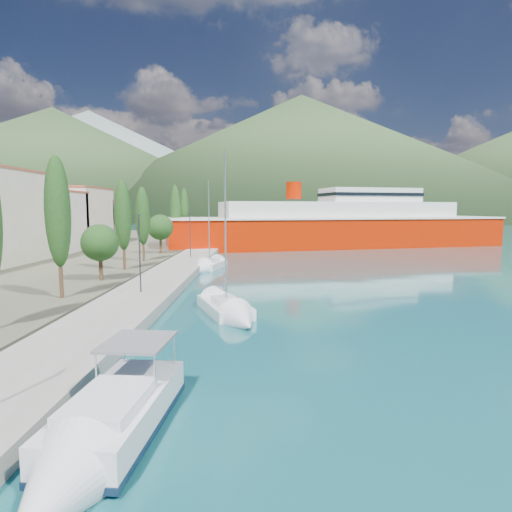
{
  "coord_description": "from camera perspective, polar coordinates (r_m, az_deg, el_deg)",
  "views": [
    {
      "loc": [
        0.3,
        -20.01,
        7.28
      ],
      "look_at": [
        0.0,
        14.0,
        3.5
      ],
      "focal_mm": 30.0,
      "sensor_mm": 36.0,
      "label": 1
    }
  ],
  "objects": [
    {
      "name": "lamp_posts",
      "position": [
        35.3,
        -14.77,
        0.93
      ],
      "size": [
        0.15,
        45.48,
        6.06
      ],
      "color": "#2D2D33",
      "rests_on": "quay"
    },
    {
      "name": "quay",
      "position": [
        47.45,
        -10.81,
        -2.11
      ],
      "size": [
        5.0,
        88.0,
        0.8
      ],
      "primitive_type": "cube",
      "color": "gray",
      "rests_on": "ground"
    },
    {
      "name": "sailboat_near",
      "position": [
        28.53,
        -3.04,
        -7.78
      ],
      "size": [
        5.4,
        8.72,
        12.06
      ],
      "color": "silver",
      "rests_on": "ground"
    },
    {
      "name": "motor_cruiser",
      "position": [
        14.27,
        -20.25,
        -22.25
      ],
      "size": [
        3.27,
        9.08,
        3.29
      ],
      "color": "black",
      "rests_on": "ground"
    },
    {
      "name": "ferry",
      "position": [
        83.56,
        10.97,
        3.9
      ],
      "size": [
        65.83,
        29.52,
        12.81
      ],
      "color": "#B81900",
      "rests_on": "ground"
    },
    {
      "name": "ground",
      "position": [
        140.2,
        0.39,
        3.36
      ],
      "size": [
        1400.0,
        1400.0,
        0.0
      ],
      "primitive_type": "plane",
      "color": "#15545B"
    },
    {
      "name": "hills_near",
      "position": [
        406.66,
        14.75,
        12.04
      ],
      "size": [
        1010.0,
        520.0,
        115.0
      ],
      "color": "#324B28",
      "rests_on": "ground"
    },
    {
      "name": "tree_row",
      "position": [
        54.35,
        -15.18,
        4.66
      ],
      "size": [
        3.76,
        62.57,
        10.7
      ],
      "color": "#47301E",
      "rests_on": "land_strip"
    },
    {
      "name": "hills_far",
      "position": [
        657.29,
        12.96,
        12.3
      ],
      "size": [
        1480.0,
        900.0,
        180.0
      ],
      "color": "slate",
      "rests_on": "ground"
    },
    {
      "name": "sailboat_mid",
      "position": [
        51.08,
        -6.8,
        -1.53
      ],
      "size": [
        4.22,
        8.29,
        11.66
      ],
      "color": "silver",
      "rests_on": "ground"
    },
    {
      "name": "town_buildings",
      "position": [
        65.47,
        -29.13,
        4.04
      ],
      "size": [
        9.2,
        69.2,
        11.3
      ],
      "color": "beige",
      "rests_on": "land_strip"
    }
  ]
}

